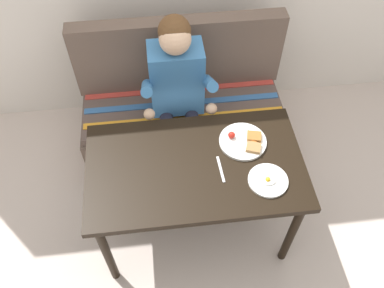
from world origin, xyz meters
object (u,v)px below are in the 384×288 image
Objects in this scene: person at (178,88)px; plate_eggs at (268,180)px; plate_breakfast at (244,141)px; fork at (221,169)px; table at (195,173)px; couch at (182,111)px.

person reaches higher than plate_eggs.
fork is (-0.16, -0.17, -0.01)m from plate_breakfast.
plate_eggs is 0.26m from fork.
plate_eggs is (0.37, -0.15, 0.09)m from table.
person is 7.13× the size of fork.
person is 4.49× the size of plate_breakfast.
couch is 0.82m from plate_breakfast.
plate_breakfast is at bearing 21.54° from table.
plate_eggs reaches higher than fork.
person is at bearing 102.06° from fork.
plate_breakfast is 1.26× the size of plate_eggs.
plate_eggs is at bearing -74.63° from plate_breakfast.
couch is 8.47× the size of fork.
plate_breakfast is at bearing -54.62° from person.
person reaches higher than fork.
table is 0.83× the size of couch.
person is at bearing -102.99° from couch.
person reaches higher than table.
person is 5.68× the size of plate_eggs.
plate_breakfast is at bearing -65.48° from couch.
person is at bearing 93.91° from table.
couch is 6.74× the size of plate_eggs.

